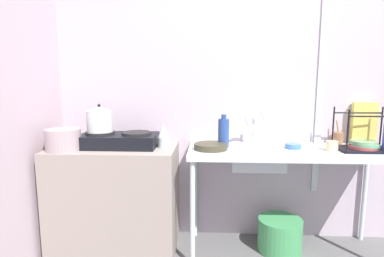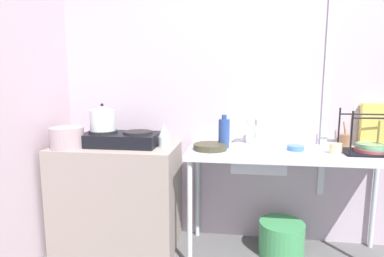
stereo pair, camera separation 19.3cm
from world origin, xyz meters
TOP-DOWN VIEW (x-y plane):
  - wall_back at (0.00, 1.55)m, footprint 4.43×0.10m
  - wall_metal_strip at (0.32, 1.49)m, footprint 0.05×0.01m
  - counter_concrete at (-1.30, 1.23)m, footprint 0.95×0.54m
  - counter_sink at (0.02, 1.23)m, footprint 1.48×0.54m
  - stove at (-1.26, 1.23)m, footprint 0.59×0.31m
  - pot_on_left_burner at (-1.40, 1.23)m, footprint 0.20×0.20m
  - pot_beside_stove at (-1.63, 1.09)m, footprint 0.25×0.25m
  - percolator at (-0.91, 1.24)m, footprint 0.09×0.09m
  - sink_basin at (-0.21, 1.22)m, footprint 0.38×0.28m
  - faucet at (-0.22, 1.33)m, footprint 0.15×0.09m
  - frying_pan at (-0.56, 1.19)m, footprint 0.25×0.25m
  - dish_rack at (0.56, 1.22)m, footprint 0.38×0.27m
  - cup_by_rack at (0.31, 1.17)m, footprint 0.09×0.09m
  - small_bowl_on_drainboard at (0.06, 1.25)m, footprint 0.12×0.12m
  - bottle_by_sink at (-0.46, 1.27)m, footprint 0.08×0.08m
  - cereal_box at (0.66, 1.45)m, footprint 0.19×0.08m
  - utensil_jar at (0.46, 1.44)m, footprint 0.08×0.08m
  - bucket_on_floor at (-0.01, 1.25)m, footprint 0.34×0.34m

SIDE VIEW (x-z plane):
  - bucket_on_floor at x=-0.01m, z-range 0.00..0.26m
  - counter_concrete at x=-1.30m, z-range 0.00..0.82m
  - sink_basin at x=-0.21m, z-range 0.68..0.82m
  - counter_sink at x=0.02m, z-range 0.35..1.17m
  - small_bowl_on_drainboard at x=0.06m, z-range 0.82..0.86m
  - frying_pan at x=-0.56m, z-range 0.82..0.87m
  - cup_by_rack at x=0.31m, z-range 0.82..0.90m
  - dish_rack at x=0.56m, z-range 0.71..1.02m
  - utensil_jar at x=0.46m, z-range 0.78..0.97m
  - stove at x=-1.26m, z-range 0.82..0.94m
  - pot_beside_stove at x=-1.63m, z-range 0.82..0.98m
  - percolator at x=-0.91m, z-range 0.82..1.00m
  - bottle_by_sink at x=-0.46m, z-range 0.81..1.06m
  - cereal_box at x=0.66m, z-range 0.82..1.16m
  - faucet at x=-0.22m, z-range 0.88..1.17m
  - pot_on_left_burner at x=-1.40m, z-range 0.93..1.14m
  - wall_back at x=0.00m, z-range 0.00..2.73m
  - wall_metal_strip at x=0.32m, z-range 0.41..2.60m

